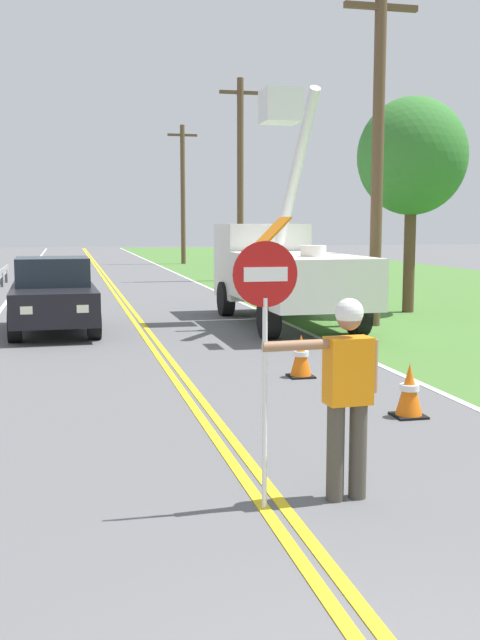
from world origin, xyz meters
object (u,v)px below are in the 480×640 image
object	(u,v)px
utility_pole_near	(378,150)
utility_pole_far	(183,192)
roadside_tree_verge	(412,157)
utility_pole_mid	(240,177)
stop_sign_paddle	(265,315)
traffic_cone_lead	(409,391)
oncoming_sedan_nearest	(53,296)
utility_bucket_truck	(281,266)
traffic_cone_mid	(301,357)
flagger_worker	(347,386)

from	to	relation	value
utility_pole_near	utility_pole_far	size ratio (longest dim) A/B	0.96
roadside_tree_verge	utility_pole_mid	bearing A→B (deg)	98.80
stop_sign_paddle	utility_pole_far	xyz separation A→B (m)	(5.41, 40.00, 2.66)
roadside_tree_verge	utility_pole_far	bearing A→B (deg)	94.87
traffic_cone_lead	roadside_tree_verge	xyz separation A→B (m)	(5.07, 10.69, 3.93)
oncoming_sedan_nearest	roadside_tree_verge	size ratio (longest dim) A/B	0.70
utility_bucket_truck	traffic_cone_mid	size ratio (longest dim) A/B	9.76
oncoming_sedan_nearest	utility_pole_mid	world-z (taller)	utility_pole_mid
utility_pole_mid	flagger_worker	bearing A→B (deg)	-100.91
stop_sign_paddle	utility_bucket_truck	size ratio (longest dim) A/B	0.34
utility_pole_far	traffic_cone_mid	xyz separation A→B (m)	(-3.38, -34.64, -4.03)
utility_pole_far	roadside_tree_verge	world-z (taller)	utility_pole_far
oncoming_sedan_nearest	utility_pole_far	size ratio (longest dim) A/B	0.50
oncoming_sedan_nearest	traffic_cone_lead	bearing A→B (deg)	-62.83
traffic_cone_lead	traffic_cone_mid	world-z (taller)	same
utility_pole_near	traffic_cone_lead	bearing A→B (deg)	-110.07
flagger_worker	utility_pole_near	bearing A→B (deg)	65.80
oncoming_sedan_nearest	utility_pole_near	size ratio (longest dim) A/B	0.52
utility_bucket_truck	utility_pole_near	distance (m)	3.62
stop_sign_paddle	utility_bucket_truck	distance (m)	12.47
flagger_worker	traffic_cone_mid	xyz separation A→B (m)	(1.26, 5.31, -0.71)
stop_sign_paddle	utility_pole_near	xyz separation A→B (m)	(5.64, 10.89, 2.50)
traffic_cone_lead	stop_sign_paddle	bearing A→B (deg)	-134.91
utility_pole_mid	traffic_cone_lead	distance (m)	23.80
flagger_worker	traffic_cone_lead	bearing A→B (deg)	54.29
flagger_worker	stop_sign_paddle	world-z (taller)	stop_sign_paddle
utility_bucket_truck	utility_pole_near	world-z (taller)	utility_pole_near
utility_bucket_truck	traffic_cone_lead	distance (m)	9.43
utility_bucket_truck	utility_pole_near	xyz separation A→B (m)	(2.06, -1.05, 2.78)
stop_sign_paddle	oncoming_sedan_nearest	world-z (taller)	stop_sign_paddle
roadside_tree_verge	traffic_cone_lead	bearing A→B (deg)	-115.36
stop_sign_paddle	traffic_cone_lead	xyz separation A→B (m)	(2.62, 2.63, -1.37)
traffic_cone_mid	utility_pole_far	bearing A→B (deg)	84.42
flagger_worker	roadside_tree_verge	size ratio (longest dim) A/B	0.31
utility_pole_near	traffic_cone_mid	distance (m)	7.66
utility_pole_mid	utility_pole_far	xyz separation A→B (m)	(-0.33, 14.14, -0.10)
stop_sign_paddle	traffic_cone_lead	bearing A→B (deg)	45.09
utility_bucket_truck	roadside_tree_verge	xyz separation A→B (m)	(4.10, 1.37, 2.85)
stop_sign_paddle	utility_bucket_truck	world-z (taller)	utility_bucket_truck
utility_pole_near	flagger_worker	bearing A→B (deg)	-114.20
utility_bucket_truck	utility_pole_far	size ratio (longest dim) A/B	0.82
utility_pole_far	traffic_cone_lead	xyz separation A→B (m)	(-2.79, -37.37, -4.03)
traffic_cone_lead	roadside_tree_verge	bearing A→B (deg)	64.64
oncoming_sedan_nearest	utility_pole_near	bearing A→B (deg)	-4.64
utility_bucket_truck	traffic_cone_lead	size ratio (longest dim) A/B	9.76
utility_pole_mid	traffic_cone_mid	size ratio (longest dim) A/B	12.24
flagger_worker	utility_bucket_truck	xyz separation A→B (m)	(2.82, 11.89, 0.38)
stop_sign_paddle	utility_pole_mid	size ratio (longest dim) A/B	0.27
oncoming_sedan_nearest	utility_pole_mid	xyz separation A→B (m)	(7.68, 14.35, 3.63)
flagger_worker	traffic_cone_lead	size ratio (longest dim) A/B	2.61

